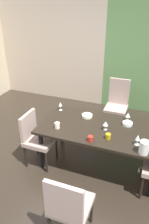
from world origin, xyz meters
name	(u,v)px	position (x,y,z in m)	size (l,w,h in m)	color
ground_plane	(48,165)	(0.00, 0.00, -0.01)	(5.41, 5.40, 0.02)	black
back_panel_interior	(49,50)	(-1.23, 2.65, 1.29)	(2.95, 0.10, 2.57)	beige
dining_table	(101,131)	(0.80, 0.32, 0.65)	(1.90, 1.00, 0.72)	black
chair_head_far	(117,102)	(0.80, 1.68, 0.55)	(0.44, 0.45, 1.03)	tan
chair_left_near	(36,136)	(-0.20, 0.02, 0.51)	(0.45, 0.44, 0.90)	tan
chair_head_near	(68,205)	(0.80, -1.03, 0.52)	(0.44, 0.44, 0.94)	tan
wine_glass_front	(138,138)	(1.37, 0.07, 0.83)	(0.07, 0.07, 0.16)	silver
wine_glass_near_window	(106,124)	(0.87, 0.29, 0.83)	(0.08, 0.08, 0.14)	silver
wine_glass_center	(128,115)	(1.14, 0.68, 0.82)	(0.08, 0.08, 0.14)	silver
wine_glass_west	(60,104)	(-0.03, 0.63, 0.83)	(0.06, 0.06, 0.15)	silver
serving_bowl_left	(87,116)	(0.49, 0.56, 0.74)	(0.18, 0.18, 0.04)	white
serving_bowl_rear	(128,124)	(1.17, 0.54, 0.75)	(0.16, 0.16, 0.05)	white
cup_south	(108,136)	(0.97, 0.06, 0.76)	(0.08, 0.08, 0.08)	#A78A14
cup_corner	(90,139)	(0.75, -0.08, 0.76)	(0.08, 0.08, 0.08)	red
cup_east	(57,125)	(0.17, 0.06, 0.77)	(0.08, 0.08, 0.09)	white
pitcher_north	(144,147)	(1.47, -0.09, 0.81)	(0.14, 0.13, 0.18)	white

